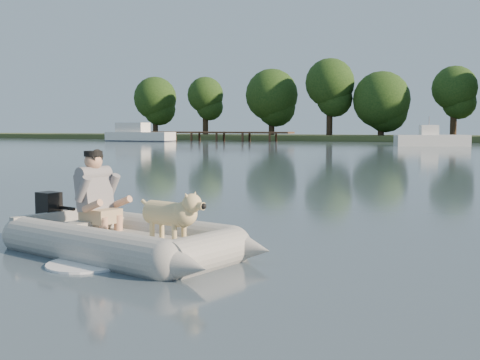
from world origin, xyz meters
The scene contains 9 objects.
water centered at (0.00, 0.00, 0.00)m, with size 160.00×160.00×0.00m, color #4F5F6B.
shore_bank centered at (0.00, 62.00, 0.25)m, with size 160.00×12.00×0.70m, color #47512D.
dock centered at (-26.00, 52.00, 0.52)m, with size 18.00×2.00×1.04m, color #4C331E, non-canonical shape.
dinghy centered at (-0.73, 0.41, 0.55)m, with size 4.46×3.25×1.30m, color gray, non-canonical shape.
man centered at (-1.36, 0.60, 0.72)m, with size 0.67×0.58×1.00m, color slate, non-canonical shape.
dog centered at (-0.14, 0.32, 0.48)m, with size 0.87×0.31×0.58m, color #D6B97B, non-canonical shape.
outboard_motor centered at (-2.24, 0.76, 0.29)m, with size 0.39×0.27×0.73m, color black, non-canonical shape.
cabin_cruiser centered at (-32.81, 48.55, 0.99)m, with size 7.59×2.71×2.35m, color white, non-canonical shape.
motorboat centered at (-2.53, 44.48, 1.12)m, with size 5.81×2.24×2.46m, color white, non-canonical shape.
Camera 1 is at (3.37, -5.44, 1.50)m, focal length 45.00 mm.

